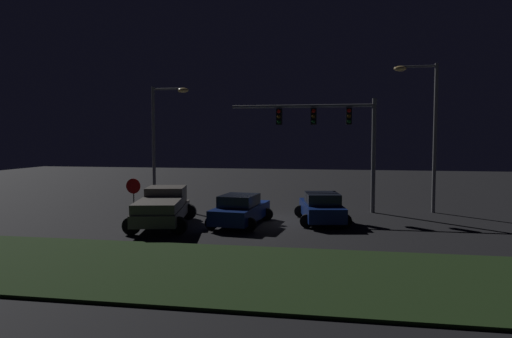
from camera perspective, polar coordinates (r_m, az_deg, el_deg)
ground_plane at (r=24.48m, az=0.17°, el=-6.19°), size 80.00×80.00×0.00m
grass_median at (r=15.21m, az=-6.29°, el=-12.23°), size 21.92×6.64×0.10m
pickup_truck at (r=22.97m, az=-11.35°, el=-4.40°), size 3.61×5.69×1.80m
car_sedan at (r=22.81m, az=-1.93°, el=-5.05°), size 2.80×4.57×1.51m
car_sedan_far at (r=23.77m, az=8.05°, el=-4.72°), size 2.99×4.65×1.51m
traffic_signal_gantry at (r=27.10m, az=9.10°, el=5.13°), size 8.32×0.56×6.50m
street_lamp_left at (r=30.33m, az=-11.57°, el=4.70°), size 2.45×0.44×7.51m
street_lamp_right at (r=28.17m, az=20.22°, el=5.66°), size 2.42×0.44×8.45m
stop_sign at (r=24.13m, az=-14.79°, el=-2.71°), size 0.76×0.08×2.23m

